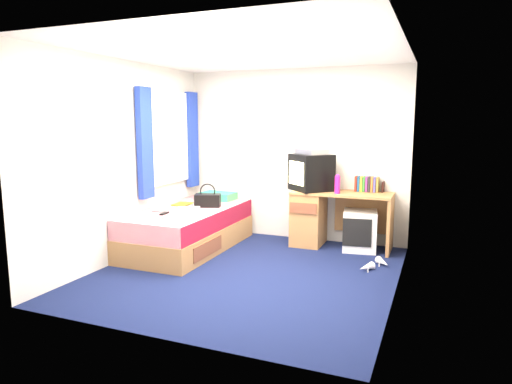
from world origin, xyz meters
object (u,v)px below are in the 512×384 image
at_px(pillow, 218,196).
at_px(crt_tv, 311,172).
at_px(vcr, 312,151).
at_px(bed, 189,229).
at_px(handbag, 208,200).
at_px(storage_cube, 360,231).
at_px(water_bottle, 160,209).
at_px(white_heels, 375,265).
at_px(picture_frame, 383,187).
at_px(remote_control, 164,213).
at_px(desk, 321,216).
at_px(aerosol_can, 337,184).
at_px(magazine, 182,204).
at_px(towel, 189,211).
at_px(pink_water_bottle, 337,185).
at_px(colour_swatch_fan, 166,219).

bearing_deg(pillow, crt_tv, 2.49).
distance_m(crt_tv, vcr, 0.28).
bearing_deg(bed, handbag, 52.54).
distance_m(storage_cube, water_bottle, 2.60).
height_order(crt_tv, white_heels, crt_tv).
distance_m(picture_frame, water_bottle, 2.92).
bearing_deg(bed, vcr, 30.33).
bearing_deg(vcr, remote_control, -100.99).
bearing_deg(desk, pillow, -177.79).
distance_m(crt_tv, aerosol_can, 0.39).
bearing_deg(magazine, storage_cube, 13.35).
bearing_deg(handbag, picture_frame, 0.64).
relative_size(towel, white_heels, 0.54).
height_order(vcr, magazine, vcr).
bearing_deg(pillow, desk, 2.21).
bearing_deg(pink_water_bottle, white_heels, -45.64).
distance_m(aerosol_can, handbag, 1.75).
bearing_deg(pillow, white_heels, -16.18).
distance_m(pillow, towel, 1.13).
bearing_deg(colour_swatch_fan, crt_tv, 48.17).
xyz_separation_m(towel, remote_control, (-0.30, -0.07, -0.03)).
height_order(storage_cube, remote_control, remote_control).
relative_size(vcr, handbag, 1.02).
relative_size(storage_cube, magazine, 1.88).
relative_size(vcr, towel, 1.48).
bearing_deg(magazine, picture_frame, 17.43).
bearing_deg(pink_water_bottle, water_bottle, -153.51).
xyz_separation_m(crt_tv, water_bottle, (-1.64, -1.16, -0.42)).
height_order(towel, colour_swatch_fan, towel).
xyz_separation_m(aerosol_can, water_bottle, (-2.00, -1.19, -0.27)).
height_order(bed, storage_cube, bed).
relative_size(desk, picture_frame, 9.29).
bearing_deg(handbag, desk, 3.55).
bearing_deg(bed, towel, -58.49).
xyz_separation_m(pink_water_bottle, water_bottle, (-2.04, -1.02, -0.29)).
relative_size(picture_frame, colour_swatch_fan, 0.64).
bearing_deg(magazine, crt_tv, 20.21).
xyz_separation_m(storage_cube, colour_swatch_fan, (-2.02, -1.44, 0.28)).
height_order(magazine, white_heels, magazine).
bearing_deg(magazine, pink_water_bottle, 12.72).
bearing_deg(crt_tv, desk, 43.44).
xyz_separation_m(storage_cube, remote_control, (-2.20, -1.20, 0.29)).
height_order(towel, magazine, towel).
relative_size(bed, picture_frame, 14.29).
xyz_separation_m(pink_water_bottle, white_heels, (0.58, -0.60, -0.82)).
bearing_deg(crt_tv, magazine, -116.15).
height_order(pillow, water_bottle, pillow).
height_order(vcr, handbag, vcr).
height_order(magazine, water_bottle, water_bottle).
relative_size(storage_cube, towel, 1.99).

